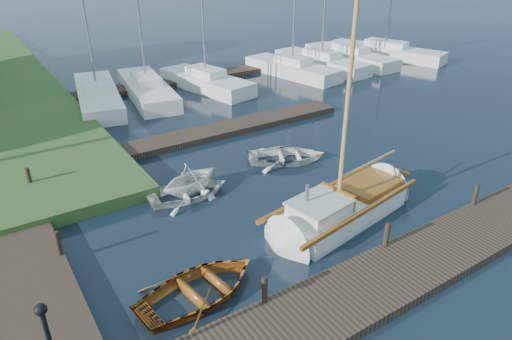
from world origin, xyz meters
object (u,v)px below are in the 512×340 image
mooring_post_4 (58,243)px  marina_boat_0 (98,94)px  dinghy (200,286)px  marina_boat_6 (350,55)px  mooring_post_1 (264,289)px  marina_boat_5 (321,61)px  mooring_post_5 (29,177)px  marina_boat_4 (292,68)px  mooring_post_3 (475,194)px  tender_b (190,176)px  tender_c (286,154)px  lamp_post (49,339)px  marina_boat_1 (147,88)px  mooring_post_2 (387,234)px  sailboat (344,209)px  tender_a (188,189)px  marina_boat_2 (206,80)px  marina_boat_7 (385,51)px

mooring_post_4 → marina_boat_0: 15.51m
dinghy → marina_boat_6: marina_boat_6 is taller
mooring_post_1 → marina_boat_5: 25.93m
mooring_post_5 → marina_boat_4: marina_boat_4 is taller
mooring_post_3 → marina_boat_5: 20.77m
marina_boat_4 → tender_b: bearing=119.7°
tender_c → marina_boat_6: size_ratio=0.32×
lamp_post → marina_boat_1: bearing=64.4°
marina_boat_0 → mooring_post_1: bearing=-173.0°
marina_boat_1 → marina_boat_6: bearing=-82.6°
tender_b → marina_boat_6: 23.32m
lamp_post → marina_boat_1: (9.22, 19.27, -1.31)m
mooring_post_1 → marina_boat_1: marina_boat_1 is taller
marina_boat_1 → mooring_post_2: bearing=-170.8°
mooring_post_2 → mooring_post_4: bearing=149.5°
sailboat → marina_boat_5: (13.03, 16.53, 0.23)m
mooring_post_1 → marina_boat_5: bearing=46.4°
sailboat → marina_boat_5: size_ratio=0.86×
mooring_post_3 → sailboat: sailboat is taller
mooring_post_2 → marina_boat_6: marina_boat_6 is taller
marina_boat_5 → mooring_post_4: bearing=115.5°
marina_boat_0 → mooring_post_5: bearing=161.9°
marina_boat_0 → marina_boat_5: marina_boat_5 is taller
mooring_post_1 → marina_boat_6: size_ratio=0.08×
tender_a → marina_boat_1: (3.29, 12.77, 0.24)m
tender_b → marina_boat_1: marina_boat_1 is taller
mooring_post_1 → lamp_post: size_ratio=0.33×
mooring_post_5 → lamp_post: lamp_post is taller
marina_boat_4 → tender_c: bearing=131.3°
mooring_post_5 → sailboat: 11.79m
mooring_post_1 → marina_boat_0: 19.63m
marina_boat_2 → marina_boat_7: marina_boat_2 is taller
mooring_post_1 → marina_boat_4: 23.59m
marina_boat_2 → tender_a: bearing=137.6°
tender_c → marina_boat_4: marina_boat_4 is taller
lamp_post → marina_boat_6: size_ratio=0.23×
marina_boat_5 → marina_boat_7: size_ratio=1.05×
marina_boat_1 → marina_boat_4: bearing=-86.5°
mooring_post_5 → tender_b: 6.09m
mooring_post_2 → marina_boat_5: marina_boat_5 is taller
mooring_post_5 → marina_boat_5: bearing=21.8°
sailboat → marina_boat_0: size_ratio=0.98×
marina_boat_5 → marina_boat_7: (6.83, -0.10, -0.01)m
marina_boat_2 → marina_boat_6: 13.01m
dinghy → marina_boat_4: marina_boat_4 is taller
marina_boat_2 → marina_boat_7: bearing=-102.4°
marina_boat_5 → marina_boat_7: marina_boat_5 is taller
marina_boat_0 → marina_boat_6: 19.80m
marina_boat_2 → mooring_post_2: bearing=157.1°
mooring_post_5 → marina_boat_1: size_ratio=0.08×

